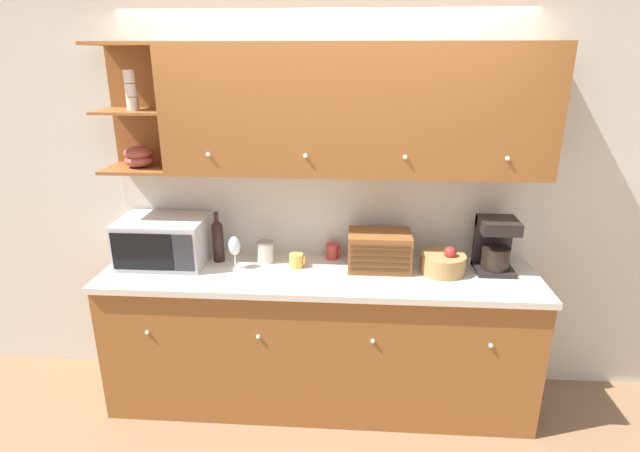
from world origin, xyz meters
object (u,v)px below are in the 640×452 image
mug_blue_second (333,251)px  wine_glass (234,247)px  coffee_maker (495,245)px  wine_bottle (218,239)px  bread_box (379,250)px  storage_canister (265,252)px  microwave (164,241)px  mug (297,260)px  fruit_basket (443,263)px

mug_blue_second → wine_glass: bearing=-160.8°
coffee_maker → wine_bottle: bearing=179.1°
wine_glass → bread_box: bread_box is taller
wine_bottle → mug_blue_second: (0.75, 0.10, -0.10)m
storage_canister → bread_box: (0.74, -0.05, 0.05)m
wine_bottle → storage_canister: size_ratio=2.42×
microwave → mug_blue_second: bearing=7.5°
microwave → coffee_maker: bearing=0.5°
mug → fruit_basket: (0.92, -0.02, 0.02)m
storage_canister → fruit_basket: fruit_basket is taller
wine_glass → coffee_maker: coffee_maker is taller
bread_box → coffee_maker: coffee_maker is taller
wine_glass → microwave: bearing=171.8°
microwave → bread_box: size_ratio=1.40×
wine_bottle → coffee_maker: bearing=-0.9°
mug_blue_second → bread_box: bearing=-25.1°
bread_box → wine_bottle: bearing=177.5°
mug_blue_second → coffee_maker: coffee_maker is taller
bread_box → fruit_basket: bread_box is taller
mug → fruit_basket: fruit_basket is taller
mug_blue_second → bread_box: size_ratio=0.25×
wine_glass → bread_box: (0.91, 0.07, -0.03)m
wine_bottle → storage_canister: bearing=0.0°
mug_blue_second → wine_bottle: bearing=-172.7°
wine_glass → bread_box: bearing=4.5°
wine_bottle → coffee_maker: (1.77, -0.03, 0.02)m
storage_canister → fruit_basket: (1.13, -0.09, -0.01)m
mug → fruit_basket: size_ratio=0.36×
wine_bottle → wine_glass: (0.14, -0.12, -0.00)m
microwave → wine_glass: bearing=-8.2°
microwave → bread_box: (1.39, 0.00, -0.03)m
wine_bottle → mug: (0.53, -0.07, -0.11)m
fruit_basket → storage_canister: bearing=175.6°
mug_blue_second → mug: bearing=-143.7°
wine_glass → mug: (0.39, 0.05, -0.10)m
storage_canister → coffee_maker: (1.46, -0.03, 0.10)m
mug → coffee_maker: bearing=1.8°
wine_bottle → wine_glass: size_ratio=1.56×
mug → fruit_basket: 0.92m
wine_glass → storage_canister: (0.17, 0.12, -0.08)m
storage_canister → coffee_maker: 1.46m
wine_glass → wine_bottle: bearing=139.5°
microwave → wine_bottle: 0.35m
wine_bottle → bread_box: (1.05, -0.05, -0.03)m
mug → mug_blue_second: 0.28m
mug → mug_blue_second: mug_blue_second is taller
wine_bottle → wine_glass: wine_bottle is taller
mug → coffee_maker: 1.25m
storage_canister → coffee_maker: size_ratio=0.41×
mug → fruit_basket: bearing=-1.3°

